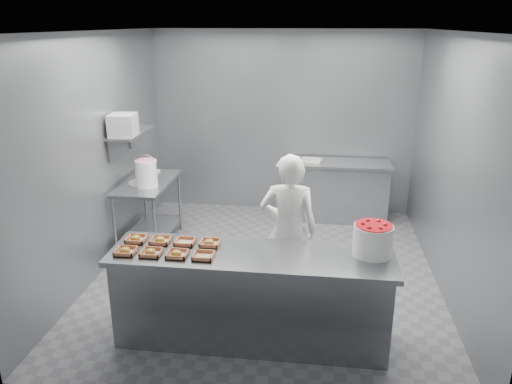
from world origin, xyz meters
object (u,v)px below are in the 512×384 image
tray_3 (204,256)px  tray_4 (136,239)px  strawberry_tub (373,239)px  tray_2 (177,254)px  tray_0 (126,251)px  tray_6 (185,242)px  service_counter (251,297)px  tray_7 (210,243)px  prep_table (149,204)px  tray_5 (160,240)px  worker (288,230)px  glaze_bucket (146,173)px  tray_1 (151,252)px  back_counter (339,190)px  appliance (123,125)px

tray_3 → tray_4: (-0.72, 0.27, 0.00)m
strawberry_tub → tray_2: bearing=-171.6°
tray_0 → tray_6: tray_0 is taller
service_counter → tray_7: tray_7 is taller
prep_table → tray_0: (0.52, -2.09, 0.33)m
tray_2 → tray_6: bearing=89.4°
tray_3 → tray_7: bearing=90.6°
tray_7 → strawberry_tub: 1.50m
tray_4 → tray_5: same height
service_counter → worker: worker is taller
service_counter → tray_6: 0.81m
tray_0 → tray_3: (0.72, 0.00, -0.00)m
tray_7 → glaze_bucket: 2.01m
tray_7 → strawberry_tub: size_ratio=0.53×
prep_table → tray_6: 2.10m
prep_table → strawberry_tub: strawberry_tub is taller
worker → strawberry_tub: worker is taller
tray_1 → tray_3: bearing=0.0°
back_counter → appliance: appliance is taller
prep_table → tray_6: (1.00, -1.81, 0.33)m
tray_0 → glaze_bucket: 1.96m
tray_1 → worker: 1.48m
prep_table → tray_5: 1.99m
tray_2 → glaze_bucket: bearing=116.1°
tray_0 → tray_1: size_ratio=1.00×
tray_2 → tray_7: (0.24, 0.27, 0.00)m
tray_0 → worker: bearing=32.0°
tray_6 → tray_4: bearing=-180.0°
strawberry_tub → glaze_bucket: size_ratio=0.84×
tray_6 → glaze_bucket: glaze_bucket is taller
strawberry_tub → glaze_bucket: (-2.66, 1.64, 0.03)m
back_counter → tray_1: tray_1 is taller
service_counter → tray_2: (-0.65, -0.14, 0.47)m
tray_6 → tray_2: bearing=-90.6°
tray_3 → tray_7: size_ratio=1.00×
prep_table → service_counter: bearing=-49.8°
glaze_bucket → service_counter: bearing=-48.1°
tray_4 → tray_6: 0.48m
appliance → glaze_bucket: bearing=3.5°
tray_1 → worker: worker is taller
tray_4 → tray_5: (0.24, 0.00, 0.00)m
tray_7 → appliance: appliance is taller
strawberry_tub → back_counter: bearing=93.3°
tray_3 → tray_4: bearing=159.5°
tray_6 → prep_table: bearing=118.9°
tray_7 → tray_3: bearing=-89.4°
glaze_bucket → tray_4: bearing=-74.5°
back_counter → tray_4: tray_4 is taller
prep_table → tray_2: 2.33m
tray_2 → tray_6: size_ratio=1.00×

